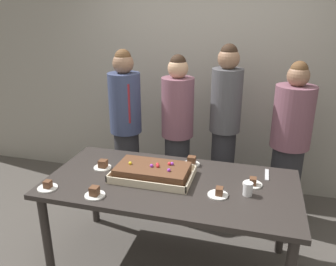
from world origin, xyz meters
TOP-DOWN VIEW (x-y plane):
  - ground_plane at (0.00, 0.00)m, footprint 12.00×12.00m
  - interior_back_panel at (0.00, 1.60)m, footprint 8.00×0.12m
  - party_table at (0.00, 0.00)m, footprint 1.97×0.97m
  - sheet_cake at (-0.16, 0.03)m, footprint 0.64×0.39m
  - plated_slice_near_left at (-0.48, -0.36)m, footprint 0.15×0.15m
  - plated_slice_near_right at (0.09, 0.35)m, footprint 0.15×0.15m
  - plated_slice_far_left at (0.39, -0.11)m, footprint 0.15×0.15m
  - plated_slice_far_right at (0.62, 0.11)m, footprint 0.15×0.15m
  - plated_slice_center_front at (-0.62, 0.08)m, footprint 0.15×0.15m
  - plated_slice_center_back at (-0.87, -0.35)m, footprint 0.15×0.15m
  - drink_cup_nearest at (0.59, -0.05)m, footprint 0.07×0.07m
  - cake_server_utensil at (0.73, 0.32)m, footprint 0.03×0.20m
  - person_serving_front at (0.30, 1.00)m, footprint 0.31×0.31m
  - person_green_shirt_behind at (-0.17, 0.89)m, footprint 0.33×0.33m
  - person_striped_tie_right at (0.94, 0.99)m, footprint 0.38×0.38m
  - person_far_right_suit at (-0.72, 0.84)m, footprint 0.33×0.33m

SIDE VIEW (x-z plane):
  - ground_plane at x=0.00m, z-range 0.00..0.00m
  - party_table at x=0.00m, z-range 0.31..1.10m
  - cake_server_utensil at x=0.73m, z-range 0.79..0.80m
  - plated_slice_center_back at x=-0.87m, z-range 0.78..0.84m
  - plated_slice_far_right at x=0.62m, z-range 0.78..0.84m
  - plated_slice_far_left at x=0.39m, z-range 0.78..0.84m
  - plated_slice_near_left at x=-0.48m, z-range 0.78..0.85m
  - plated_slice_center_front at x=-0.62m, z-range 0.78..0.85m
  - plated_slice_near_right at x=0.09m, z-range 0.78..0.86m
  - person_striped_tie_right at x=0.94m, z-range 0.02..1.65m
  - sheet_cake at x=-0.16m, z-range 0.78..0.90m
  - drink_cup_nearest at x=0.59m, z-range 0.79..0.89m
  - person_green_shirt_behind at x=-0.17m, z-range 0.04..1.70m
  - person_far_right_suit at x=-0.72m, z-range 0.04..1.75m
  - person_serving_front at x=0.30m, z-range 0.05..1.82m
  - interior_back_panel at x=0.00m, z-range 0.00..3.00m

